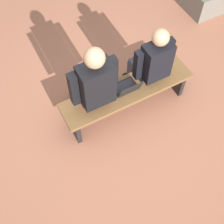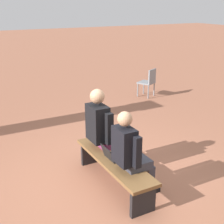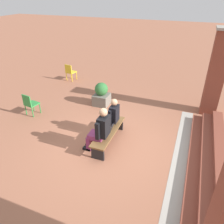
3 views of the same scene
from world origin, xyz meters
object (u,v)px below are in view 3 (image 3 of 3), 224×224
at_px(laptop, 109,129).
at_px(bench, 109,133).
at_px(person_adult, 100,129).
at_px(person_student, 111,117).
at_px(plastic_chair_mid_courtyard, 70,71).
at_px(planter, 101,95).
at_px(plastic_chair_near_bench_right, 30,103).

bearing_deg(laptop, bench, -143.57).
bearing_deg(person_adult, bench, 170.83).
relative_size(bench, laptop, 5.62).
distance_m(person_student, plastic_chair_mid_courtyard, 5.27).
bearing_deg(plastic_chair_mid_courtyard, bench, 42.27).
distance_m(bench, planter, 2.54).
xyz_separation_m(laptop, plastic_chair_mid_courtyard, (-4.15, -3.77, -0.02)).
distance_m(plastic_chair_mid_courtyard, plastic_chair_near_bench_right, 3.62).
bearing_deg(person_adult, plastic_chair_near_bench_right, -107.06).
bearing_deg(laptop, person_student, -168.56).
height_order(bench, laptop, laptop).
bearing_deg(plastic_chair_near_bench_right, laptop, 80.44).
height_order(bench, person_adult, person_adult).
height_order(bench, planter, planter).
relative_size(bench, person_student, 1.36).
bearing_deg(planter, person_student, 31.31).
relative_size(person_adult, plastic_chair_mid_courtyard, 1.71).
distance_m(person_adult, laptop, 0.51).
bearing_deg(bench, person_student, -169.86).
bearing_deg(bench, planter, -151.76).
bearing_deg(planter, plastic_chair_near_bench_right, -51.17).
height_order(person_student, planter, person_student).
xyz_separation_m(person_adult, plastic_chair_mid_courtyard, (-4.58, -3.68, -0.27)).
bearing_deg(person_adult, laptop, 168.95).
relative_size(bench, planter, 1.91).
bearing_deg(bench, person_adult, -9.17).
height_order(plastic_chair_mid_courtyard, plastic_chair_near_bench_right, same).
height_order(person_student, plastic_chair_mid_courtyard, person_student).
height_order(person_adult, plastic_chair_mid_courtyard, person_adult).
bearing_deg(plastic_chair_near_bench_right, planter, 128.83).
xyz_separation_m(bench, person_adult, (0.45, -0.07, 0.40)).
distance_m(bench, laptop, 0.15).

